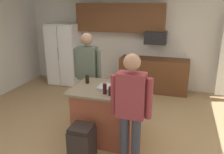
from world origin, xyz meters
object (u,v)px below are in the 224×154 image
(person_guest_right, at_px, (88,70))
(trash_bin, at_px, (82,145))
(kitchen_island, at_px, (107,113))
(glass_short_whisky, at_px, (105,89))
(microwave_over_range, at_px, (156,38))
(person_elder_center, at_px, (131,106))
(refrigerator, at_px, (65,54))
(serving_tray, at_px, (112,88))
(tumbler_amber, at_px, (87,79))
(glass_dark_ale, at_px, (111,91))
(glass_stout_tall, at_px, (130,81))

(person_guest_right, height_order, trash_bin, person_guest_right)
(kitchen_island, xyz_separation_m, glass_short_whisky, (0.05, -0.25, 0.55))
(microwave_over_range, bearing_deg, person_elder_center, -88.24)
(refrigerator, height_order, kitchen_island, refrigerator)
(microwave_over_range, distance_m, person_guest_right, 2.32)
(glass_short_whisky, distance_m, serving_tray, 0.24)
(person_guest_right, distance_m, tumbler_amber, 0.53)
(kitchen_island, bearing_deg, tumbler_amber, 162.72)
(glass_short_whisky, relative_size, trash_bin, 0.27)
(glass_dark_ale, height_order, glass_stout_tall, glass_stout_tall)
(glass_dark_ale, relative_size, serving_tray, 0.31)
(trash_bin, bearing_deg, glass_stout_tall, 63.94)
(serving_tray, bearing_deg, microwave_over_range, 82.08)
(tumbler_amber, xyz_separation_m, trash_bin, (0.26, -0.87, -0.72))
(trash_bin, bearing_deg, refrigerator, 121.50)
(person_elder_center, bearing_deg, kitchen_island, 0.00)
(glass_short_whisky, bearing_deg, kitchen_island, 101.82)
(person_elder_center, bearing_deg, serving_tray, -4.37)
(person_guest_right, relative_size, glass_dark_ale, 12.83)
(glass_stout_tall, relative_size, glass_short_whisky, 0.95)
(person_guest_right, relative_size, serving_tray, 4.03)
(refrigerator, height_order, person_elder_center, refrigerator)
(person_elder_center, bearing_deg, person_guest_right, 1.79)
(refrigerator, distance_m, microwave_over_range, 2.66)
(kitchen_island, bearing_deg, glass_short_whisky, -78.18)
(refrigerator, relative_size, person_elder_center, 1.03)
(tumbler_amber, xyz_separation_m, glass_dark_ale, (0.57, -0.41, -0.00))
(person_guest_right, xyz_separation_m, tumbler_amber, (0.20, -0.49, -0.01))
(glass_dark_ale, xyz_separation_m, serving_tray, (-0.07, 0.27, -0.05))
(refrigerator, distance_m, serving_tray, 3.37)
(tumbler_amber, xyz_separation_m, glass_short_whisky, (0.46, -0.37, 0.01))
(refrigerator, bearing_deg, person_guest_right, -51.05)
(glass_stout_tall, distance_m, glass_short_whisky, 0.57)
(tumbler_amber, height_order, glass_dark_ale, tumbler_amber)
(microwave_over_range, bearing_deg, glass_dark_ale, -95.83)
(person_guest_right, relative_size, tumbler_amber, 12.15)
(glass_dark_ale, bearing_deg, tumbler_amber, 144.29)
(kitchen_island, bearing_deg, glass_dark_ale, -59.94)
(microwave_over_range, height_order, person_elder_center, person_elder_center)
(tumbler_amber, bearing_deg, refrigerator, 125.98)
(microwave_over_range, xyz_separation_m, kitchen_island, (-0.46, -2.63, -0.97))
(kitchen_island, xyz_separation_m, glass_dark_ale, (0.16, -0.28, 0.54))
(glass_stout_tall, bearing_deg, refrigerator, 137.58)
(serving_tray, bearing_deg, person_elder_center, -53.43)
(kitchen_island, bearing_deg, microwave_over_range, 80.05)
(person_guest_right, bearing_deg, microwave_over_range, 107.55)
(glass_short_whisky, bearing_deg, trash_bin, -111.10)
(glass_dark_ale, bearing_deg, trash_bin, -123.39)
(refrigerator, xyz_separation_m, glass_short_whisky, (2.19, -2.76, 0.15))
(glass_dark_ale, distance_m, trash_bin, 0.91)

